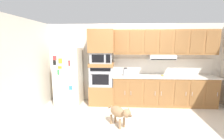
{
  "coord_description": "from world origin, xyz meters",
  "views": [
    {
      "loc": [
        -0.41,
        -4.09,
        1.9
      ],
      "look_at": [
        -0.65,
        0.31,
        1.16
      ],
      "focal_mm": 25.62,
      "sensor_mm": 36.0,
      "label": 1
    }
  ],
  "objects_px": {
    "refrigerator": "(69,76)",
    "dog": "(119,113)",
    "built_in_oven": "(102,76)",
    "electric_kettle": "(126,72)",
    "screwdriver": "(163,75)",
    "microwave": "(101,58)"
  },
  "relations": [
    {
      "from": "screwdriver",
      "to": "built_in_oven",
      "type": "bearing_deg",
      "value": 179.11
    },
    {
      "from": "refrigerator",
      "to": "dog",
      "type": "xyz_separation_m",
      "value": [
        1.59,
        -1.35,
        -0.54
      ]
    },
    {
      "from": "built_in_oven",
      "to": "dog",
      "type": "relative_size",
      "value": 1.15
    },
    {
      "from": "microwave",
      "to": "screwdriver",
      "type": "xyz_separation_m",
      "value": [
        1.86,
        -0.03,
        -0.53
      ]
    },
    {
      "from": "built_in_oven",
      "to": "electric_kettle",
      "type": "relative_size",
      "value": 2.92
    },
    {
      "from": "dog",
      "to": "electric_kettle",
      "type": "bearing_deg",
      "value": 130.19
    },
    {
      "from": "built_in_oven",
      "to": "dog",
      "type": "height_order",
      "value": "built_in_oven"
    },
    {
      "from": "dog",
      "to": "built_in_oven",
      "type": "bearing_deg",
      "value": 159.17
    },
    {
      "from": "microwave",
      "to": "dog",
      "type": "bearing_deg",
      "value": -68.11
    },
    {
      "from": "screwdriver",
      "to": "dog",
      "type": "bearing_deg",
      "value": -132.96
    },
    {
      "from": "refrigerator",
      "to": "built_in_oven",
      "type": "height_order",
      "value": "refrigerator"
    },
    {
      "from": "electric_kettle",
      "to": "dog",
      "type": "bearing_deg",
      "value": -97.08
    },
    {
      "from": "screwdriver",
      "to": "dog",
      "type": "height_order",
      "value": "screwdriver"
    },
    {
      "from": "dog",
      "to": "refrigerator",
      "type": "bearing_deg",
      "value": -173.05
    },
    {
      "from": "built_in_oven",
      "to": "electric_kettle",
      "type": "bearing_deg",
      "value": -3.66
    },
    {
      "from": "screwdriver",
      "to": "electric_kettle",
      "type": "bearing_deg",
      "value": -179.06
    },
    {
      "from": "screwdriver",
      "to": "refrigerator",
      "type": "bearing_deg",
      "value": -179.23
    },
    {
      "from": "refrigerator",
      "to": "electric_kettle",
      "type": "bearing_deg",
      "value": 0.67
    },
    {
      "from": "screwdriver",
      "to": "electric_kettle",
      "type": "xyz_separation_m",
      "value": [
        -1.12,
        -0.02,
        0.1
      ]
    },
    {
      "from": "refrigerator",
      "to": "electric_kettle",
      "type": "distance_m",
      "value": 1.77
    },
    {
      "from": "refrigerator",
      "to": "screwdriver",
      "type": "height_order",
      "value": "refrigerator"
    },
    {
      "from": "refrigerator",
      "to": "dog",
      "type": "distance_m",
      "value": 2.15
    }
  ]
}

